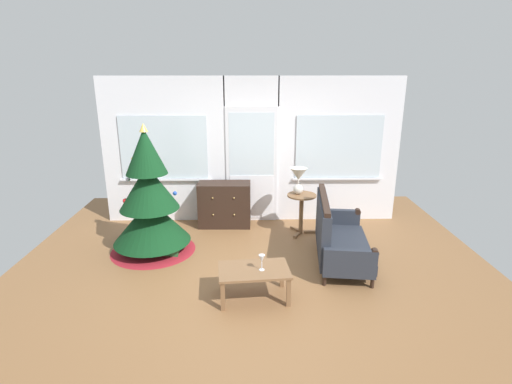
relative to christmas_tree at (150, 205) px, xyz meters
name	(u,v)px	position (x,y,z in m)	size (l,w,h in m)	color
ground_plane	(253,275)	(1.52, -0.79, -0.74)	(6.76, 6.76, 0.00)	brown
back_wall_with_door	(252,151)	(1.52, 1.29, 0.54)	(5.20, 0.14, 2.55)	white
christmas_tree	(150,205)	(0.00, 0.00, 0.00)	(1.27, 1.27, 1.94)	#4C331E
dresser_cabinet	(225,204)	(1.04, 1.00, -0.35)	(0.91, 0.46, 0.78)	black
settee_sofa	(336,236)	(2.70, -0.38, -0.36)	(0.88, 1.62, 0.96)	black
side_table	(301,206)	(2.34, 0.62, -0.25)	(0.50, 0.48, 0.68)	brown
table_lamp	(298,177)	(2.28, 0.66, 0.23)	(0.28, 0.28, 0.44)	silver
coffee_table	(254,273)	(1.52, -1.34, -0.41)	(0.88, 0.60, 0.39)	brown
wine_glass	(262,259)	(1.61, -1.36, -0.21)	(0.08, 0.08, 0.20)	silver
gift_box	(171,248)	(0.30, -0.18, -0.62)	(0.23, 0.20, 0.23)	#266633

